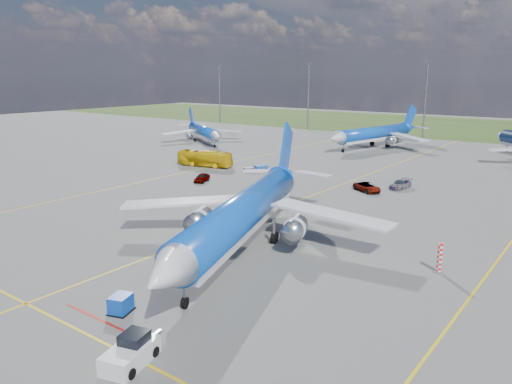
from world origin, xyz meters
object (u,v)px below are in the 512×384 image
Objects in this scene: bg_jet_nnw at (374,147)px; pushback_tug at (131,352)px; bg_jet_nw at (204,142)px; uld_container at (121,304)px; apron_bus at (205,158)px; service_car_a at (202,178)px; baggage_tug_c at (257,169)px; warning_post at (440,258)px; main_airliner at (243,249)px; service_car_b at (367,187)px; service_car_c at (400,184)px.

pushback_tug is at bearing -63.61° from bg_jet_nnw.
bg_jet_nw is 103.80m from uld_container.
apron_bus reaches higher than service_car_a.
uld_container is (21.80, -100.09, 0.73)m from bg_jet_nnw.
baggage_tug_c is at bearing -85.26° from bg_jet_nnw.
main_airliner reaches higher than warning_post.
service_car_b reaches higher than uld_container.
pushback_tug is 57.82m from service_car_a.
service_car_a reaches higher than baggage_tug_c.
warning_post reaches higher than uld_container.
service_car_b is at bearing -115.75° from service_car_c.
service_car_c is at bearing -2.57° from service_car_b.
service_car_c is (3.05, 39.40, 0.74)m from main_airliner.
bg_jet_nw is 47.20m from bg_jet_nnw.
bg_jet_nw reaches higher than service_car_a.
pushback_tug is at bearing -72.68° from service_car_a.
service_car_a is 13.89m from baggage_tug_c.
pushback_tug reaches higher than service_car_a.
bg_jet_nw is at bearing -144.89° from bg_jet_nnw.
main_airliner is at bearing -87.25° from service_car_c.
bg_jet_nnw is 45.41m from baggage_tug_c.
uld_container is at bearing -108.61° from bg_jet_nw.
service_car_c is at bearing -50.01° from bg_jet_nnw.
main_airliner is at bearing -144.55° from apron_bus.
bg_jet_nnw is at bearing 84.48° from main_airliner.
pushback_tug is at bearing -89.98° from main_airliner.
service_car_c reaches higher than baggage_tug_c.
bg_jet_nw is 6.58× the size of service_car_c.
service_car_c is at bearing 6.98° from service_car_a.
apron_bus is (-57.19, 28.72, 0.17)m from warning_post.
bg_jet_nnw is at bearing -31.55° from apron_bus.
main_airliner is 3.81× the size of apron_bus.
main_airliner is 7.59× the size of pushback_tug.
pushback_tug reaches higher than baggage_tug_c.
bg_jet_nw is 89.53m from main_airliner.
service_car_a is 0.87× the size of baggage_tug_c.
bg_jet_nnw reaches higher than service_car_c.
warning_post is 0.67× the size of service_car_a.
pushback_tug is at bearing -107.39° from bg_jet_nw.
warning_post is 0.56× the size of service_car_b.
warning_post is 1.64× the size of uld_container.
uld_container is 0.15× the size of apron_bus.
uld_container is at bearing -155.27° from apron_bus.
baggage_tug_c is (-5.12, -45.11, 0.53)m from bg_jet_nnw.
apron_bus reaches higher than service_car_c.
warning_post is at bearing -128.30° from apron_bus.
bg_jet_nnw reaches higher than bg_jet_nw.
service_car_b is at bearing 72.96° from uld_container.
apron_bus is at bearing -166.52° from service_car_c.
bg_jet_nnw is 7.67× the size of baggage_tug_c.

